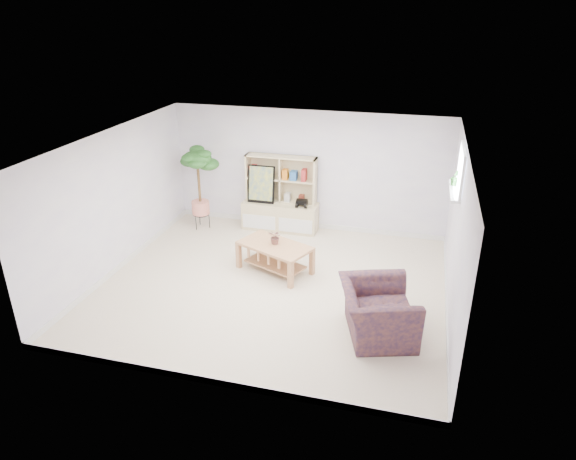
% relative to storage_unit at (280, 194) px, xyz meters
% --- Properties ---
extents(floor, '(5.50, 5.00, 0.01)m').
position_rel_storage_unit_xyz_m(floor, '(0.50, -2.24, -0.76)').
color(floor, beige).
rests_on(floor, ground).
extents(ceiling, '(5.50, 5.00, 0.01)m').
position_rel_storage_unit_xyz_m(ceiling, '(0.50, -2.24, 1.64)').
color(ceiling, silver).
rests_on(ceiling, walls).
extents(walls, '(5.51, 5.01, 2.40)m').
position_rel_storage_unit_xyz_m(walls, '(0.50, -2.24, 0.44)').
color(walls, silver).
rests_on(walls, floor).
extents(baseboard, '(5.50, 5.00, 0.10)m').
position_rel_storage_unit_xyz_m(baseboard, '(0.50, -2.24, -0.71)').
color(baseboard, silver).
rests_on(baseboard, floor).
extents(window, '(0.10, 0.98, 0.68)m').
position_rel_storage_unit_xyz_m(window, '(3.23, -1.64, 1.24)').
color(window, white).
rests_on(window, walls).
extents(window_sill, '(0.14, 1.00, 0.04)m').
position_rel_storage_unit_xyz_m(window_sill, '(3.17, -1.64, 0.92)').
color(window_sill, silver).
rests_on(window_sill, walls).
extents(storage_unit, '(1.51, 0.51, 1.51)m').
position_rel_storage_unit_xyz_m(storage_unit, '(0.00, 0.00, 0.00)').
color(storage_unit, tan).
rests_on(storage_unit, floor).
extents(poster, '(0.55, 0.13, 0.76)m').
position_rel_storage_unit_xyz_m(poster, '(-0.37, -0.05, 0.19)').
color(poster, yellow).
rests_on(poster, storage_unit).
extents(toy_truck, '(0.34, 0.25, 0.17)m').
position_rel_storage_unit_xyz_m(toy_truck, '(0.47, -0.10, -0.11)').
color(toy_truck, black).
rests_on(toy_truck, storage_unit).
extents(coffee_table, '(1.38, 1.09, 0.50)m').
position_rel_storage_unit_xyz_m(coffee_table, '(0.40, -1.75, -0.51)').
color(coffee_table, '#B47950').
rests_on(coffee_table, floor).
extents(table_plant, '(0.30, 0.28, 0.26)m').
position_rel_storage_unit_xyz_m(table_plant, '(0.40, -1.72, -0.13)').
color(table_plant, '#246A22').
rests_on(table_plant, coffee_table).
extents(floor_tree, '(0.71, 0.71, 1.69)m').
position_rel_storage_unit_xyz_m(floor_tree, '(-1.58, -0.35, 0.09)').
color(floor_tree, '#1E471C').
rests_on(floor_tree, floor).
extents(armchair, '(1.26, 1.36, 0.83)m').
position_rel_storage_unit_xyz_m(armchair, '(2.28, -3.16, -0.34)').
color(armchair, '#131235').
rests_on(armchair, floor).
extents(sill_plant, '(0.17, 0.15, 0.26)m').
position_rel_storage_unit_xyz_m(sill_plant, '(3.17, -1.43, 1.07)').
color(sill_plant, '#1E471C').
rests_on(sill_plant, window_sill).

